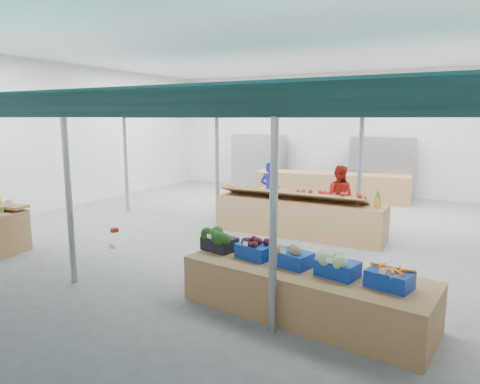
{
  "coord_description": "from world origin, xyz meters",
  "views": [
    {
      "loc": [
        4.48,
        -8.55,
        2.62
      ],
      "look_at": [
        0.77,
        -1.6,
        1.26
      ],
      "focal_mm": 32.0,
      "sensor_mm": 36.0,
      "label": 1
    }
  ],
  "objects": [
    {
      "name": "fruit_counter",
      "position": [
        1.21,
        0.39,
        0.41
      ],
      "size": [
        3.81,
        0.92,
        0.81
      ],
      "primitive_type": "cube",
      "rotation": [
        0.0,
        0.0,
        -0.0
      ],
      "color": "olive",
      "rests_on": "floor"
    },
    {
      "name": "vendor_right",
      "position": [
        1.81,
        1.49,
        0.76
      ],
      "size": [
        0.74,
        0.58,
        1.52
      ],
      "primitive_type": "imported",
      "rotation": [
        0.0,
        0.0,
        3.14
      ],
      "color": "#AA1F14",
      "rests_on": "floor"
    },
    {
      "name": "pole_ribbon",
      "position": [
        0.26,
        -4.34,
        1.08
      ],
      "size": [
        0.12,
        0.12,
        0.28
      ],
      "color": "red",
      "rests_on": "pole_grid"
    },
    {
      "name": "vendor_left",
      "position": [
        0.01,
        1.49,
        0.76
      ],
      "size": [
        0.56,
        0.37,
        1.52
      ],
      "primitive_type": "imported",
      "rotation": [
        0.0,
        0.0,
        3.14
      ],
      "color": "#1825A2",
      "rests_on": "floor"
    },
    {
      "name": "apple_heap_red",
      "position": [
        1.98,
        0.3,
        0.98
      ],
      "size": [
        1.51,
        0.71,
        0.27
      ],
      "rotation": [
        0.0,
        0.0,
        -0.01
      ],
      "color": "#997247",
      "rests_on": "fruit_counter"
    },
    {
      "name": "crate_broccoli",
      "position": [
        1.26,
        -3.18,
        0.8
      ],
      "size": [
        0.57,
        0.46,
        0.35
      ],
      "rotation": [
        0.0,
        0.0,
        -0.24
      ],
      "color": "black",
      "rests_on": "veg_counter"
    },
    {
      "name": "awnings",
      "position": [
        0.75,
        -1.75,
        2.78
      ],
      "size": [
        9.5,
        7.08,
        0.3
      ],
      "color": "black",
      "rests_on": "pole_grid"
    },
    {
      "name": "apple_heap_yellow",
      "position": [
        0.3,
        0.3,
        0.98
      ],
      "size": [
        1.91,
        0.72,
        0.27
      ],
      "rotation": [
        0.0,
        0.0,
        -0.01
      ],
      "color": "#997247",
      "rests_on": "fruit_counter"
    },
    {
      "name": "pole_grid",
      "position": [
        0.75,
        -1.75,
        1.81
      ],
      "size": [
        10.0,
        4.6,
        3.0
      ],
      "color": "gray",
      "rests_on": "floor"
    },
    {
      "name": "crate_cabbage",
      "position": [
        3.14,
        -3.41,
        0.8
      ],
      "size": [
        0.57,
        0.46,
        0.35
      ],
      "rotation": [
        0.0,
        0.0,
        -0.24
      ],
      "color": "#0E3299",
      "rests_on": "veg_counter"
    },
    {
      "name": "crate_stack",
      "position": [
        2.61,
        -2.82,
        0.27
      ],
      "size": [
        0.51,
        0.41,
        0.54
      ],
      "primitive_type": "cube",
      "rotation": [
        0.0,
        0.0,
        -0.22
      ],
      "color": "#0E3299",
      "rests_on": "floor"
    },
    {
      "name": "far_counter",
      "position": [
        0.63,
        4.97,
        0.44
      ],
      "size": [
        4.93,
        1.69,
        0.87
      ],
      "primitive_type": "cube",
      "rotation": [
        0.0,
        0.0,
        0.15
      ],
      "color": "olive",
      "rests_on": "floor"
    },
    {
      "name": "veg_counter",
      "position": [
        2.68,
        -3.36,
        0.32
      ],
      "size": [
        3.43,
        1.5,
        0.64
      ],
      "primitive_type": "cube",
      "rotation": [
        0.0,
        0.0,
        -0.12
      ],
      "color": "olive",
      "rests_on": "floor"
    },
    {
      "name": "back_shelving_right",
      "position": [
        2.0,
        6.0,
        1.0
      ],
      "size": [
        2.0,
        0.5,
        2.0
      ],
      "primitive_type": "cube",
      "color": "#B23F33",
      "rests_on": "floor"
    },
    {
      "name": "crate_beets",
      "position": [
        1.9,
        -3.26,
        0.78
      ],
      "size": [
        0.57,
        0.46,
        0.29
      ],
      "rotation": [
        0.0,
        0.0,
        -0.24
      ],
      "color": "#0E3299",
      "rests_on": "veg_counter"
    },
    {
      "name": "sparrow",
      "position": [
        1.1,
        -3.28,
        0.89
      ],
      "size": [
        0.12,
        0.09,
        0.11
      ],
      "rotation": [
        0.0,
        0.0,
        -0.24
      ],
      "color": "brown",
      "rests_on": "crate_broccoli"
    },
    {
      "name": "back_shelving_left",
      "position": [
        -2.5,
        6.0,
        1.0
      ],
      "size": [
        2.0,
        0.5,
        2.0
      ],
      "primitive_type": "cube",
      "color": "#B23F33",
      "rests_on": "floor"
    },
    {
      "name": "floor",
      "position": [
        0.0,
        0.0,
        0.0
      ],
      "size": [
        13.0,
        13.0,
        0.0
      ],
      "primitive_type": "plane",
      "color": "slate",
      "rests_on": "ground"
    },
    {
      "name": "hall",
      "position": [
        0.0,
        1.44,
        2.65
      ],
      "size": [
        13.0,
        13.0,
        13.0
      ],
      "color": "silver",
      "rests_on": "ground"
    },
    {
      "name": "pineapple",
      "position": [
        2.93,
        0.29,
        1.0
      ],
      "size": [
        0.14,
        0.14,
        0.39
      ],
      "rotation": [
        0.0,
        0.0,
        -0.01
      ],
      "color": "#8C6019",
      "rests_on": "fruit_counter"
    },
    {
      "name": "crate_celeriac",
      "position": [
        2.5,
        -3.33,
        0.79
      ],
      "size": [
        0.57,
        0.46,
        0.31
      ],
      "rotation": [
        0.0,
        0.0,
        -0.24
      ],
      "color": "#0E3299",
      "rests_on": "veg_counter"
    },
    {
      "name": "crate_carrots",
      "position": [
        3.78,
        -3.49,
        0.76
      ],
      "size": [
        0.57,
        0.46,
        0.29
      ],
      "rotation": [
        0.0,
        0.0,
        -0.24
      ],
      "color": "#0E3299",
      "rests_on": "veg_counter"
    }
  ]
}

